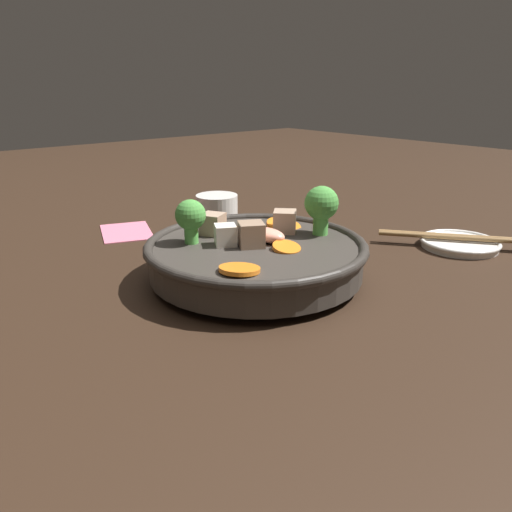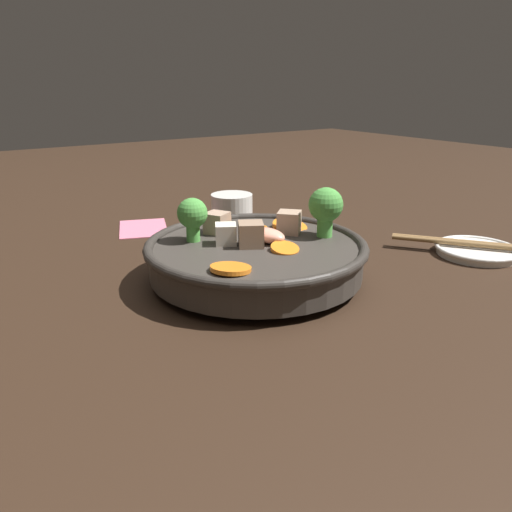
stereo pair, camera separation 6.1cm
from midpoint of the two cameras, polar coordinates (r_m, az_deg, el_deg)
ground_plane at (r=0.62m, az=-2.81°, el=-2.79°), size 3.00×3.00×0.00m
stirfry_bowl at (r=0.61m, az=-2.81°, el=0.26°), size 0.27×0.27×0.11m
side_saucer at (r=0.79m, az=20.23°, el=1.34°), size 0.11×0.11×0.01m
tea_cup at (r=0.84m, az=-6.58°, el=5.02°), size 0.07×0.07×0.06m
napkin at (r=0.85m, az=-16.61°, el=2.68°), size 0.13×0.11×0.00m
chopsticks_pair at (r=0.78m, az=20.31°, el=2.00°), size 0.20×0.15×0.01m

